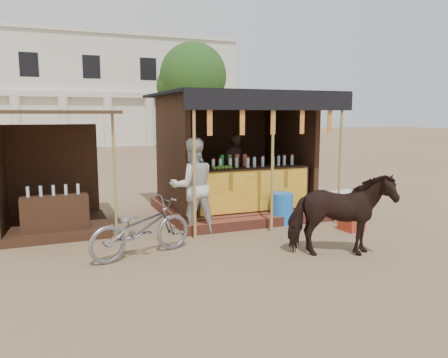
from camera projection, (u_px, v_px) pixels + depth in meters
name	position (u px, v px, depth m)	size (l,w,h in m)	color
ground	(261.00, 261.00, 6.94)	(120.00, 120.00, 0.00)	#846B4C
main_stall	(236.00, 170.00, 10.24)	(3.60, 3.61, 2.78)	brown
secondary_stall	(45.00, 189.00, 8.62)	(2.40, 2.40, 2.38)	#3D2516
cow	(340.00, 215.00, 7.08)	(0.75, 1.64, 1.39)	black
motorbike	(141.00, 228.00, 7.12)	(0.63, 1.80, 0.94)	gray
bystander	(193.00, 186.00, 8.45)	(0.91, 0.71, 1.86)	silver
blue_barrel	(282.00, 208.00, 9.27)	(0.47, 0.47, 0.66)	blue
red_crate	(351.00, 223.00, 8.74)	(0.36, 0.42, 0.29)	#A7311B
cooler	(345.00, 201.00, 10.60)	(0.74, 0.60, 0.46)	#17691E
background_building	(61.00, 92.00, 33.11)	(26.00, 7.45, 8.18)	silver
tree	(190.00, 79.00, 28.72)	(4.50, 4.40, 7.00)	#382314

